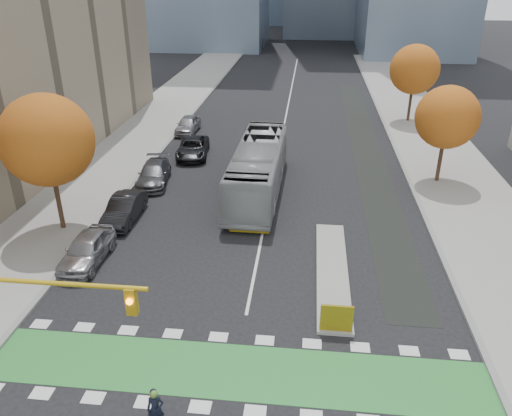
% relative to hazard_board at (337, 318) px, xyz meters
% --- Properties ---
extents(ground, '(300.00, 300.00, 0.00)m').
position_rel_hazard_board_xyz_m(ground, '(-4.00, -4.20, -0.80)').
color(ground, black).
rests_on(ground, ground).
extents(sidewalk_west, '(7.00, 120.00, 0.15)m').
position_rel_hazard_board_xyz_m(sidewalk_west, '(-17.50, 15.80, -0.73)').
color(sidewalk_west, gray).
rests_on(sidewalk_west, ground).
extents(sidewalk_east, '(7.00, 120.00, 0.15)m').
position_rel_hazard_board_xyz_m(sidewalk_east, '(9.50, 15.80, -0.73)').
color(sidewalk_east, gray).
rests_on(sidewalk_east, ground).
extents(curb_west, '(0.30, 120.00, 0.16)m').
position_rel_hazard_board_xyz_m(curb_west, '(-14.00, 15.80, -0.73)').
color(curb_west, gray).
rests_on(curb_west, ground).
extents(curb_east, '(0.30, 120.00, 0.16)m').
position_rel_hazard_board_xyz_m(curb_east, '(6.00, 15.80, -0.73)').
color(curb_east, gray).
rests_on(curb_east, ground).
extents(bike_crossing, '(20.00, 3.00, 0.01)m').
position_rel_hazard_board_xyz_m(bike_crossing, '(-4.00, -2.70, -0.79)').
color(bike_crossing, '#2A8233').
rests_on(bike_crossing, ground).
extents(centre_line, '(0.15, 70.00, 0.01)m').
position_rel_hazard_board_xyz_m(centre_line, '(-4.00, 35.80, -0.80)').
color(centre_line, silver).
rests_on(centre_line, ground).
extents(bike_lane_paint, '(2.50, 50.00, 0.01)m').
position_rel_hazard_board_xyz_m(bike_lane_paint, '(3.50, 25.80, -0.80)').
color(bike_lane_paint, black).
rests_on(bike_lane_paint, ground).
extents(median_island, '(1.60, 10.00, 0.16)m').
position_rel_hazard_board_xyz_m(median_island, '(0.00, 4.80, -0.72)').
color(median_island, gray).
rests_on(median_island, ground).
extents(hazard_board, '(1.40, 0.12, 1.30)m').
position_rel_hazard_board_xyz_m(hazard_board, '(0.00, 0.00, 0.00)').
color(hazard_board, yellow).
rests_on(hazard_board, median_island).
extents(tree_west, '(5.20, 5.20, 8.22)m').
position_rel_hazard_board_xyz_m(tree_west, '(-16.00, 7.80, 4.82)').
color(tree_west, '#332114').
rests_on(tree_west, ground).
extents(tree_east_near, '(4.40, 4.40, 7.08)m').
position_rel_hazard_board_xyz_m(tree_east_near, '(8.00, 17.80, 4.06)').
color(tree_east_near, '#332114').
rests_on(tree_east_near, ground).
extents(tree_east_far, '(4.80, 4.80, 7.65)m').
position_rel_hazard_board_xyz_m(tree_east_far, '(8.50, 33.80, 4.44)').
color(tree_east_far, '#332114').
rests_on(tree_east_far, ground).
extents(bus, '(3.27, 12.96, 3.59)m').
position_rel_hazard_board_xyz_m(bus, '(-4.90, 14.55, 1.00)').
color(bus, '#9FA3A6').
rests_on(bus, ground).
extents(parked_car_a, '(1.87, 4.61, 1.57)m').
position_rel_hazard_board_xyz_m(parked_car_a, '(-13.00, 4.44, -0.02)').
color(parked_car_a, '#97969B').
rests_on(parked_car_a, ground).
extents(parked_car_b, '(1.64, 4.64, 1.53)m').
position_rel_hazard_board_xyz_m(parked_car_b, '(-12.72, 9.44, -0.04)').
color(parked_car_b, black).
rests_on(parked_car_b, ground).
extents(parked_car_c, '(2.72, 5.32, 1.48)m').
position_rel_hazard_board_xyz_m(parked_car_c, '(-12.62, 15.36, -0.06)').
color(parked_car_c, '#4C4C51').
rests_on(parked_car_c, ground).
extents(parked_car_d, '(3.03, 5.52, 1.47)m').
position_rel_hazard_board_xyz_m(parked_car_d, '(-11.07, 21.35, -0.07)').
color(parked_car_d, black).
rests_on(parked_car_d, ground).
extents(parked_car_e, '(1.89, 4.56, 1.54)m').
position_rel_hazard_board_xyz_m(parked_car_e, '(-13.00, 27.80, -0.03)').
color(parked_car_e, '#959499').
rests_on(parked_car_e, ground).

